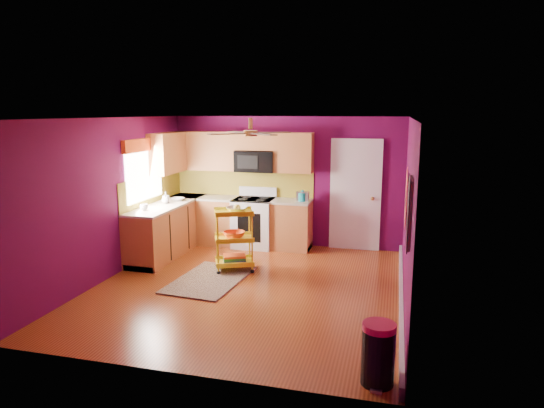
# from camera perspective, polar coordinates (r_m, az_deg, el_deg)

# --- Properties ---
(ground) EXTENTS (5.00, 5.00, 0.00)m
(ground) POSITION_cam_1_polar(r_m,az_deg,el_deg) (7.38, -2.83, -9.73)
(ground) COLOR maroon
(ground) RESTS_ON ground
(room_envelope) EXTENTS (4.54, 5.04, 2.52)m
(room_envelope) POSITION_cam_1_polar(r_m,az_deg,el_deg) (6.97, -2.74, 2.92)
(room_envelope) COLOR #5B0A42
(room_envelope) RESTS_ON ground
(lower_cabinets) EXTENTS (2.81, 2.31, 0.94)m
(lower_cabinets) POSITION_cam_1_polar(r_m,az_deg,el_deg) (9.33, -7.44, -2.61)
(lower_cabinets) COLOR #9B572A
(lower_cabinets) RESTS_ON ground
(electric_range) EXTENTS (0.76, 0.66, 1.13)m
(electric_range) POSITION_cam_1_polar(r_m,az_deg,el_deg) (9.39, -2.12, -2.13)
(electric_range) COLOR white
(electric_range) RESTS_ON ground
(upper_cabinetry) EXTENTS (2.80, 2.30, 1.26)m
(upper_cabinetry) POSITION_cam_1_polar(r_m,az_deg,el_deg) (9.40, -6.25, 5.96)
(upper_cabinetry) COLOR #9B572A
(upper_cabinetry) RESTS_ON ground
(left_window) EXTENTS (0.08, 1.35, 1.08)m
(left_window) POSITION_cam_1_polar(r_m,az_deg,el_deg) (8.81, -14.82, 4.92)
(left_window) COLOR white
(left_window) RESTS_ON ground
(panel_door) EXTENTS (0.95, 0.11, 2.15)m
(panel_door) POSITION_cam_1_polar(r_m,az_deg,el_deg) (9.22, 9.78, 0.91)
(panel_door) COLOR white
(panel_door) RESTS_ON ground
(right_wall_art) EXTENTS (0.04, 2.74, 1.04)m
(right_wall_art) POSITION_cam_1_polar(r_m,az_deg,el_deg) (6.36, 15.63, 0.03)
(right_wall_art) COLOR black
(right_wall_art) RESTS_ON ground
(ceiling_fan) EXTENTS (1.01, 1.01, 0.26)m
(ceiling_fan) POSITION_cam_1_polar(r_m,az_deg,el_deg) (7.11, -2.52, 8.40)
(ceiling_fan) COLOR #BF8C3F
(ceiling_fan) RESTS_ON ground
(shag_rug) EXTENTS (1.09, 1.64, 0.02)m
(shag_rug) POSITION_cam_1_polar(r_m,az_deg,el_deg) (7.71, -7.34, -8.81)
(shag_rug) COLOR black
(shag_rug) RESTS_ON ground
(rolling_cart) EXTENTS (0.74, 0.65, 1.11)m
(rolling_cart) POSITION_cam_1_polar(r_m,az_deg,el_deg) (7.97, -4.41, -3.88)
(rolling_cart) COLOR yellow
(rolling_cart) RESTS_ON ground
(trash_can) EXTENTS (0.35, 0.37, 0.62)m
(trash_can) POSITION_cam_1_polar(r_m,az_deg,el_deg) (4.96, 12.37, -16.84)
(trash_can) COLOR black
(trash_can) RESTS_ON ground
(teal_kettle) EXTENTS (0.18, 0.18, 0.21)m
(teal_kettle) POSITION_cam_1_polar(r_m,az_deg,el_deg) (9.06, 3.61, 0.87)
(teal_kettle) COLOR teal
(teal_kettle) RESTS_ON lower_cabinets
(toaster) EXTENTS (0.22, 0.15, 0.18)m
(toaster) POSITION_cam_1_polar(r_m,az_deg,el_deg) (9.07, 3.64, 0.92)
(toaster) COLOR beige
(toaster) RESTS_ON lower_cabinets
(soap_bottle_a) EXTENTS (0.09, 0.10, 0.21)m
(soap_bottle_a) POSITION_cam_1_polar(r_m,az_deg,el_deg) (9.05, -12.39, 0.76)
(soap_bottle_a) COLOR #EA3F72
(soap_bottle_a) RESTS_ON lower_cabinets
(soap_bottle_b) EXTENTS (0.13, 0.13, 0.16)m
(soap_bottle_b) POSITION_cam_1_polar(r_m,az_deg,el_deg) (9.01, -12.46, 0.56)
(soap_bottle_b) COLOR white
(soap_bottle_b) RESTS_ON lower_cabinets
(counter_dish) EXTENTS (0.23, 0.23, 0.06)m
(counter_dish) POSITION_cam_1_polar(r_m,az_deg,el_deg) (9.26, -11.02, 0.56)
(counter_dish) COLOR white
(counter_dish) RESTS_ON lower_cabinets
(counter_cup) EXTENTS (0.13, 0.13, 0.10)m
(counter_cup) POSITION_cam_1_polar(r_m,az_deg,el_deg) (8.49, -14.82, -0.37)
(counter_cup) COLOR white
(counter_cup) RESTS_ON lower_cabinets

